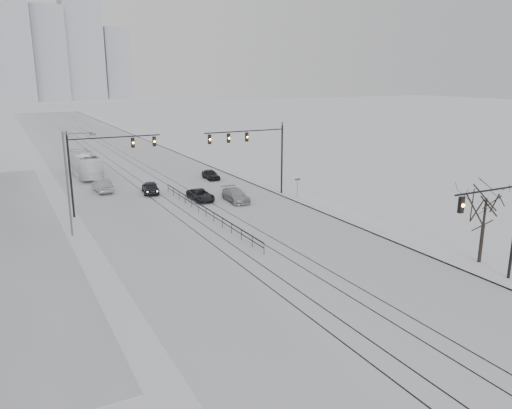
# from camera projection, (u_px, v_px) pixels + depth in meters

# --- Properties ---
(ground) EXTENTS (500.00, 500.00, 0.00)m
(ground) POSITION_uv_depth(u_px,v_px,m) (447.00, 374.00, 23.23)
(ground) COLOR silver
(ground) RESTS_ON ground
(road) EXTENTS (22.00, 260.00, 0.02)m
(road) POSITION_uv_depth(u_px,v_px,m) (131.00, 168.00, 74.75)
(road) COLOR silver
(road) RESTS_ON ground
(sidewalk_east) EXTENTS (5.00, 260.00, 0.16)m
(sidewalk_east) POSITION_uv_depth(u_px,v_px,m) (214.00, 161.00, 80.76)
(sidewalk_east) COLOR white
(sidewalk_east) RESTS_ON ground
(curb) EXTENTS (0.10, 260.00, 0.12)m
(curb) POSITION_uv_depth(u_px,v_px,m) (200.00, 162.00, 79.67)
(curb) COLOR gray
(curb) RESTS_ON ground
(tram_rails) EXTENTS (5.30, 180.00, 0.01)m
(tram_rails) POSITION_uv_depth(u_px,v_px,m) (174.00, 196.00, 57.57)
(tram_rails) COLOR black
(tram_rails) RESTS_ON ground
(skyline) EXTENTS (96.00, 48.00, 72.00)m
(skyline) POSITION_uv_depth(u_px,v_px,m) (34.00, 40.00, 252.72)
(skyline) COLOR #9DA1AC
(skyline) RESTS_ON ground
(traffic_mast_near) EXTENTS (6.10, 0.37, 7.00)m
(traffic_mast_near) POSITION_uv_depth(u_px,v_px,m) (500.00, 219.00, 32.05)
(traffic_mast_near) COLOR black
(traffic_mast_near) RESTS_ON ground
(traffic_mast_ne) EXTENTS (9.60, 0.37, 8.00)m
(traffic_mast_ne) POSITION_uv_depth(u_px,v_px,m) (256.00, 147.00, 55.47)
(traffic_mast_ne) COLOR black
(traffic_mast_ne) RESTS_ON ground
(traffic_mast_nw) EXTENTS (9.10, 0.37, 8.00)m
(traffic_mast_nw) POSITION_uv_depth(u_px,v_px,m) (101.00, 159.00, 48.93)
(traffic_mast_nw) COLOR black
(traffic_mast_nw) RESTS_ON ground
(street_light_west) EXTENTS (2.73, 0.25, 9.00)m
(street_light_west) POSITION_uv_depth(u_px,v_px,m) (71.00, 176.00, 42.23)
(street_light_west) COLOR #595B60
(street_light_west) RESTS_ON ground
(bare_tree) EXTENTS (4.40, 4.40, 6.10)m
(bare_tree) POSITION_uv_depth(u_px,v_px,m) (486.00, 205.00, 35.73)
(bare_tree) COLOR black
(bare_tree) RESTS_ON ground
(median_fence) EXTENTS (0.06, 24.00, 1.00)m
(median_fence) POSITION_uv_depth(u_px,v_px,m) (206.00, 212.00, 48.86)
(median_fence) COLOR black
(median_fence) RESTS_ON ground
(street_sign) EXTENTS (0.70, 0.06, 2.40)m
(street_sign) POSITION_uv_depth(u_px,v_px,m) (297.00, 185.00, 55.58)
(street_sign) COLOR #595B60
(street_sign) RESTS_ON ground
(sedan_sb_inner) EXTENTS (2.49, 4.63, 1.50)m
(sedan_sb_inner) POSITION_uv_depth(u_px,v_px,m) (150.00, 187.00, 58.59)
(sedan_sb_inner) COLOR black
(sedan_sb_inner) RESTS_ON ground
(sedan_sb_outer) EXTENTS (1.80, 4.70, 1.53)m
(sedan_sb_outer) POSITION_uv_depth(u_px,v_px,m) (102.00, 186.00, 59.34)
(sedan_sb_outer) COLOR gray
(sedan_sb_outer) RESTS_ON ground
(sedan_nb_front) EXTENTS (2.07, 4.45, 1.24)m
(sedan_nb_front) POSITION_uv_depth(u_px,v_px,m) (201.00, 195.00, 55.34)
(sedan_nb_front) COLOR black
(sedan_nb_front) RESTS_ON ground
(sedan_nb_right) EXTENTS (2.18, 4.91, 1.40)m
(sedan_nb_right) POSITION_uv_depth(u_px,v_px,m) (236.00, 195.00, 54.85)
(sedan_nb_right) COLOR #A0A2A8
(sedan_nb_right) RESTS_ON ground
(sedan_nb_far) EXTENTS (1.54, 3.78, 1.28)m
(sedan_nb_far) POSITION_uv_depth(u_px,v_px,m) (211.00, 175.00, 66.57)
(sedan_nb_far) COLOR black
(sedan_nb_far) RESTS_ON ground
(box_truck) EXTENTS (2.97, 11.68, 3.24)m
(box_truck) POSITION_uv_depth(u_px,v_px,m) (85.00, 165.00, 68.47)
(box_truck) COLOR white
(box_truck) RESTS_ON ground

